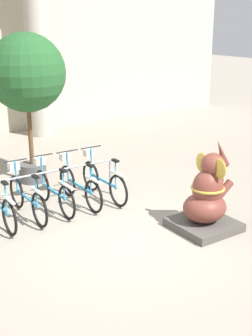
# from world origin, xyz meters

# --- Properties ---
(ground_plane) EXTENTS (60.00, 60.00, 0.00)m
(ground_plane) POSITION_xyz_m (0.00, 0.00, 0.00)
(ground_plane) COLOR gray
(column_right) EXTENTS (0.91, 0.91, 5.16)m
(column_right) POSITION_xyz_m (1.86, 7.60, 2.62)
(column_right) COLOR #ADA899
(column_right) RESTS_ON ground_plane
(bike_rack) EXTENTS (2.85, 0.05, 0.77)m
(bike_rack) POSITION_xyz_m (-0.49, 1.95, 0.58)
(bike_rack) COLOR gray
(bike_rack) RESTS_ON ground_plane
(bicycle_1) EXTENTS (0.48, 1.74, 0.99)m
(bicycle_1) POSITION_xyz_m (-1.05, 1.83, 0.40)
(bicycle_1) COLOR black
(bicycle_1) RESTS_ON ground_plane
(bicycle_2) EXTENTS (0.48, 1.74, 0.99)m
(bicycle_2) POSITION_xyz_m (-0.49, 1.87, 0.40)
(bicycle_2) COLOR black
(bicycle_2) RESTS_ON ground_plane
(bicycle_3) EXTENTS (0.48, 1.74, 0.99)m
(bicycle_3) POSITION_xyz_m (0.07, 1.85, 0.40)
(bicycle_3) COLOR black
(bicycle_3) RESTS_ON ground_plane
(bicycle_4) EXTENTS (0.48, 1.74, 0.99)m
(bicycle_4) POSITION_xyz_m (0.64, 1.85, 0.40)
(bicycle_4) COLOR black
(bicycle_4) RESTS_ON ground_plane
(elephant_statue) EXTENTS (1.04, 1.04, 1.62)m
(elephant_statue) POSITION_xyz_m (1.37, -0.46, 0.55)
(elephant_statue) COLOR #4C4742
(elephant_statue) RESTS_ON ground_plane
(potted_tree) EXTENTS (1.70, 1.70, 3.32)m
(potted_tree) POSITION_xyz_m (-0.16, 3.63, 2.39)
(potted_tree) COLOR #4C4C4C
(potted_tree) RESTS_ON ground_plane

